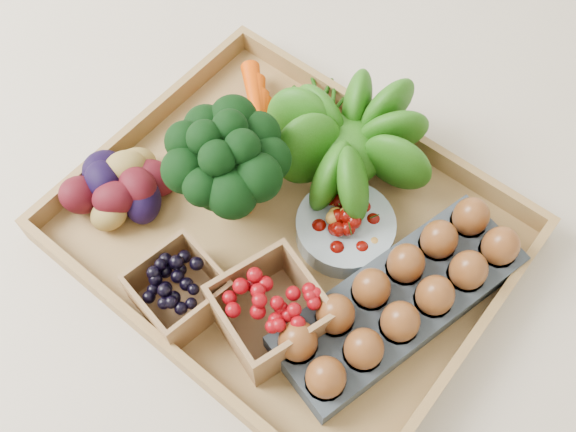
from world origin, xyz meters
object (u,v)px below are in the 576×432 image
Objects in this scene: tray at (288,235)px; broccoli at (229,181)px; cherry_bowl at (345,229)px; egg_carton at (399,302)px.

tray is 3.54× the size of broccoli.
cherry_bowl is 0.40× the size of egg_carton.
tray is at bearing -164.60° from egg_carton.
cherry_bowl is at bearing 174.28° from egg_carton.
cherry_bowl is at bearing 21.89° from broccoli.
cherry_bowl is (0.15, 0.06, -0.04)m from broccoli.
egg_carton is (0.11, -0.04, 0.00)m from cherry_bowl.
cherry_bowl is 0.12m from egg_carton.
broccoli reaches higher than cherry_bowl.
broccoli is (-0.09, -0.01, 0.07)m from tray.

